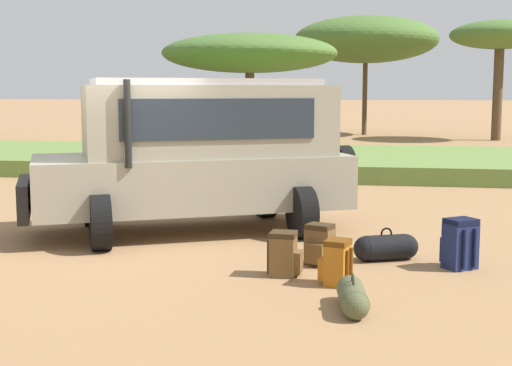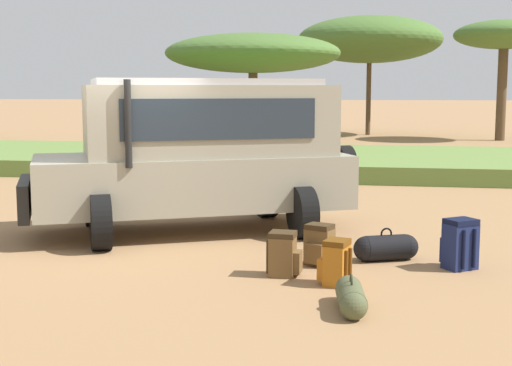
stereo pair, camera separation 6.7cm
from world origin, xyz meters
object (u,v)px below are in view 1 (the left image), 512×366
Objects in this scene: backpack_cluster_center at (284,254)px; acacia_tree_centre_back at (366,40)px; backpack_beside_front_wheel at (337,263)px; duffel_bag_soft_canvas at (353,297)px; safari_vehicle at (199,151)px; acacia_tree_right_mid at (500,36)px; acacia_tree_left_mid at (250,54)px; duffel_bag_low_black_case at (386,248)px; backpack_near_rear_wheel at (319,245)px; backpack_outermost at (460,244)px.

acacia_tree_centre_back is at bearing 89.14° from backpack_cluster_center.
duffel_bag_soft_canvas is at bearing -77.02° from backpack_beside_front_wheel.
safari_vehicle is 1.00× the size of acacia_tree_right_mid.
safari_vehicle is 0.77× the size of acacia_tree_left_mid.
duffel_bag_low_black_case is 0.16× the size of acacia_tree_right_mid.
acacia_tree_left_mid is 0.92× the size of acacia_tree_centre_back.
safari_vehicle is 9.92× the size of backpack_beside_front_wheel.
acacia_tree_left_mid is (-4.14, 17.97, 3.38)m from backpack_near_rear_wheel.
duffel_bag_low_black_case is at bearing -27.09° from safari_vehicle.
backpack_beside_front_wheel is 0.99× the size of backpack_cluster_center.
backpack_outermost reaches higher than duffel_bag_low_black_case.
backpack_cluster_center is (-0.66, 0.31, 0.01)m from backpack_beside_front_wheel.
acacia_tree_left_mid reaches higher than duffel_bag_low_black_case.
duffel_bag_soft_canvas is (-0.36, -2.29, -0.03)m from duffel_bag_low_black_case.
duffel_bag_soft_canvas is (-1.28, -2.00, -0.17)m from backpack_outermost.
duffel_bag_low_black_case is 25.25m from acacia_tree_right_mid.
backpack_near_rear_wheel is 0.83× the size of backpack_outermost.
duffel_bag_soft_canvas is at bearing -101.78° from acacia_tree_right_mid.
backpack_beside_front_wheel is at bearing -50.20° from safari_vehicle.
backpack_outermost is at bearing 34.68° from backpack_beside_front_wheel.
acacia_tree_right_mid is at bearing 70.36° from safari_vehicle.
backpack_near_rear_wheel is at bearing -176.11° from backpack_outermost.
backpack_outermost is at bearing 57.30° from duffel_bag_soft_canvas.
acacia_tree_right_mid is (6.04, 24.71, 4.40)m from backpack_near_rear_wheel.
backpack_cluster_center is at bearing 154.94° from backpack_beside_front_wheel.
safari_vehicle is at bearing -94.72° from acacia_tree_centre_back.
backpack_near_rear_wheel is 28.18m from acacia_tree_centre_back.
acacia_tree_right_mid is (4.26, 24.59, 4.34)m from backpack_outermost.
duffel_bag_soft_canvas is 0.17× the size of acacia_tree_right_mid.
safari_vehicle is 3.02m from backpack_near_rear_wheel.
duffel_bag_low_black_case is 0.94× the size of duffel_bag_soft_canvas.
backpack_beside_front_wheel is at bearing 102.98° from duffel_bag_soft_canvas.
backpack_beside_front_wheel is 1.83m from backpack_outermost.
acacia_tree_centre_back reaches higher than duffel_bag_low_black_case.
acacia_tree_right_mid reaches higher than backpack_beside_front_wheel.
acacia_tree_left_mid is (-4.64, 19.85, 3.50)m from duffel_bag_soft_canvas.
backpack_outermost reaches higher than backpack_beside_front_wheel.
duffel_bag_soft_canvas is at bearing -75.17° from backpack_near_rear_wheel.
backpack_cluster_center is 1.61m from duffel_bag_low_black_case.
acacia_tree_right_mid reaches higher than backpack_outermost.
safari_vehicle is 3.23m from backpack_cluster_center.
safari_vehicle is 26.21m from acacia_tree_centre_back.
acacia_tree_centre_back is (-1.73, 27.70, 4.47)m from backpack_outermost.
duffel_bag_low_black_case is at bearing -74.10° from acacia_tree_left_mid.
backpack_beside_front_wheel is at bearing -73.28° from backpack_near_rear_wheel.
duffel_bag_low_black_case is 0.11× the size of acacia_tree_centre_back.
backpack_outermost is 0.09× the size of acacia_tree_left_mid.
safari_vehicle is 0.71× the size of acacia_tree_centre_back.
backpack_beside_front_wheel is at bearing -145.32° from backpack_outermost.
acacia_tree_centre_back reaches higher than backpack_near_rear_wheel.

